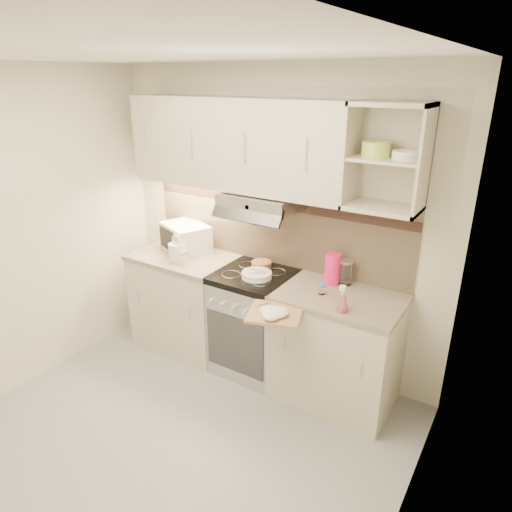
% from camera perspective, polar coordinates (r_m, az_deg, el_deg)
% --- Properties ---
extents(ground, '(3.00, 3.00, 0.00)m').
position_cam_1_polar(ground, '(3.49, -10.73, -22.23)').
color(ground, gray).
rests_on(ground, ground).
extents(room_shell, '(3.04, 2.84, 2.52)m').
position_cam_1_polar(room_shell, '(2.91, -8.04, 6.01)').
color(room_shell, beige).
rests_on(room_shell, ground).
extents(base_cabinet_left, '(0.90, 0.60, 0.86)m').
position_cam_1_polar(base_cabinet_left, '(4.33, -8.68, -5.72)').
color(base_cabinet_left, beige).
rests_on(base_cabinet_left, ground).
extents(worktop_left, '(0.92, 0.62, 0.04)m').
position_cam_1_polar(worktop_left, '(4.14, -9.03, -0.18)').
color(worktop_left, gray).
rests_on(worktop_left, base_cabinet_left).
extents(base_cabinet_right, '(0.90, 0.60, 0.86)m').
position_cam_1_polar(base_cabinet_right, '(3.64, 10.00, -11.51)').
color(base_cabinet_right, beige).
rests_on(base_cabinet_right, ground).
extents(worktop_right, '(0.92, 0.62, 0.04)m').
position_cam_1_polar(worktop_right, '(3.42, 10.48, -5.17)').
color(worktop_right, gray).
rests_on(worktop_right, base_cabinet_right).
extents(electric_range, '(0.60, 0.60, 0.90)m').
position_cam_1_polar(electric_range, '(3.92, -0.23, -8.21)').
color(electric_range, '#B7B7BC').
rests_on(electric_range, ground).
extents(microwave, '(0.53, 0.46, 0.25)m').
position_cam_1_polar(microwave, '(4.21, -8.81, 2.31)').
color(microwave, silver).
rests_on(microwave, worktop_left).
extents(watering_can, '(0.28, 0.14, 0.24)m').
position_cam_1_polar(watering_can, '(3.99, -9.77, 0.57)').
color(watering_can, silver).
rests_on(watering_can, worktop_left).
extents(plate_stack, '(0.24, 0.24, 0.05)m').
position_cam_1_polar(plate_stack, '(3.63, 0.08, -2.36)').
color(plate_stack, white).
rests_on(plate_stack, electric_range).
extents(bread_loaf, '(0.17, 0.17, 0.04)m').
position_cam_1_polar(bread_loaf, '(3.84, 0.69, -0.99)').
color(bread_loaf, '#B36D52').
rests_on(bread_loaf, electric_range).
extents(pink_pitcher, '(0.13, 0.12, 0.24)m').
position_cam_1_polar(pink_pitcher, '(3.54, 9.54, -1.57)').
color(pink_pitcher, '#FF1A70').
rests_on(pink_pitcher, worktop_right).
extents(glass_jar, '(0.10, 0.10, 0.20)m').
position_cam_1_polar(glass_jar, '(3.55, 11.14, -2.02)').
color(glass_jar, white).
rests_on(glass_jar, worktop_right).
extents(spice_jar, '(0.05, 0.05, 0.08)m').
position_cam_1_polar(spice_jar, '(3.39, 8.26, -4.10)').
color(spice_jar, silver).
rests_on(spice_jar, worktop_right).
extents(spray_bottle, '(0.08, 0.08, 0.21)m').
position_cam_1_polar(spray_bottle, '(3.15, 10.78, -5.49)').
color(spray_bottle, pink).
rests_on(spray_bottle, worktop_right).
extents(cutting_board, '(0.45, 0.42, 0.02)m').
position_cam_1_polar(cutting_board, '(3.17, 2.37, -7.20)').
color(cutting_board, tan).
rests_on(cutting_board, base_cabinet_right).
extents(dish_towel, '(0.26, 0.23, 0.06)m').
position_cam_1_polar(dish_towel, '(3.11, 2.34, -6.99)').
color(dish_towel, silver).
rests_on(dish_towel, cutting_board).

